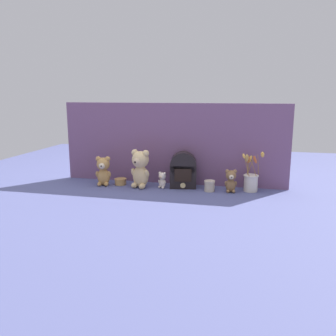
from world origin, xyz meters
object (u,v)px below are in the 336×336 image
teddy_bear_small (231,180)px  decorative_tin_short (210,186)px  teddy_bear_tiny (162,180)px  flower_vase (251,180)px  vintage_radio (183,170)px  decorative_tin_tall (121,181)px  teddy_bear_large (140,168)px  teddy_bear_medium (103,170)px

teddy_bear_small → decorative_tin_short: bearing=-178.3°
teddy_bear_tiny → flower_vase: flower_vase is taller
teddy_bear_small → vintage_radio: bearing=172.0°
vintage_radio → decorative_tin_tall: (-0.49, -0.03, -0.11)m
teddy_bear_small → teddy_bear_tiny: teddy_bear_small is taller
teddy_bear_large → decorative_tin_short: size_ratio=3.67×
teddy_bear_large → teddy_bear_small: size_ratio=1.73×
teddy_bear_small → vintage_radio: size_ratio=0.61×
teddy_bear_large → decorative_tin_short: teddy_bear_large is taller
teddy_bear_large → flower_vase: bearing=5.6°
vintage_radio → decorative_tin_short: size_ratio=3.45×
teddy_bear_medium → teddy_bear_small: teddy_bear_medium is taller
teddy_bear_small → decorative_tin_short: teddy_bear_small is taller
teddy_bear_large → teddy_bear_medium: 0.30m
decorative_tin_short → vintage_radio: bearing=165.2°
vintage_radio → teddy_bear_small: bearing=-8.0°
teddy_bear_medium → decorative_tin_short: bearing=1.4°
teddy_bear_medium → vintage_radio: size_ratio=0.83×
teddy_bear_medium → decorative_tin_short: 0.82m
teddy_bear_medium → teddy_bear_tiny: 0.46m
teddy_bear_small → teddy_bear_medium: bearing=-178.6°
teddy_bear_large → vintage_radio: (0.31, 0.07, -0.02)m
teddy_bear_medium → vintage_radio: (0.61, 0.07, 0.01)m
vintage_radio → decorative_tin_short: (0.21, -0.05, -0.09)m
teddy_bear_tiny → flower_vase: size_ratio=0.41×
teddy_bear_large → decorative_tin_short: 0.53m
teddy_bear_large → teddy_bear_medium: size_ratio=1.27×
teddy_bear_tiny → decorative_tin_short: (0.36, -0.00, -0.02)m
flower_vase → decorative_tin_tall: (-0.99, -0.04, -0.06)m
teddy_bear_medium → decorative_tin_short: teddy_bear_medium is taller
teddy_bear_tiny → flower_vase: 0.65m
teddy_bear_tiny → decorative_tin_short: bearing=-0.5°
flower_vase → decorative_tin_short: size_ratio=3.82×
teddy_bear_small → flower_vase: 0.15m
teddy_bear_medium → teddy_bear_tiny: (0.46, 0.02, -0.05)m
teddy_bear_tiny → flower_vase: (0.65, 0.06, 0.02)m
teddy_bear_large → decorative_tin_tall: size_ratio=3.12×
teddy_bear_medium → flower_vase: 1.11m
decorative_tin_tall → flower_vase: bearing=2.1°
teddy_bear_large → decorative_tin_tall: bearing=166.0°
teddy_bear_large → teddy_bear_tiny: (0.16, 0.02, -0.09)m
teddy_bear_medium → teddy_bear_tiny: size_ratio=1.83×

